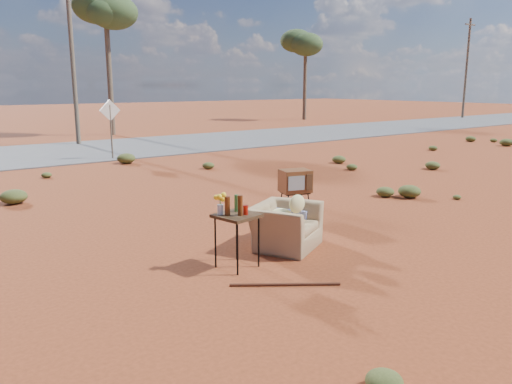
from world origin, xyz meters
TOP-DOWN VIEW (x-y plane):
  - ground at (0.00, 0.00)m, footprint 140.00×140.00m
  - highway at (0.00, 15.00)m, footprint 140.00×7.00m
  - armchair at (0.05, 0.33)m, footprint 1.47×1.36m
  - tv_unit at (1.53, 1.79)m, footprint 0.71×0.64m
  - side_table at (-1.25, 0.01)m, footprint 0.67×0.67m
  - rusty_bar at (-1.10, -1.01)m, footprint 1.26×0.91m
  - road_sign at (1.50, 12.00)m, footprint 0.78×0.06m
  - eucalyptus_center at (5.00, 21.00)m, footprint 3.20×3.20m
  - eucalyptus_right at (22.00, 24.00)m, footprint 3.20×3.20m
  - utility_pole_center at (2.00, 17.50)m, footprint 1.40×0.20m
  - utility_pole_east at (34.00, 17.50)m, footprint 1.40×0.20m
  - scrub_patch at (-0.82, 4.41)m, footprint 17.49×8.07m

SIDE VIEW (x-z plane):
  - ground at x=0.00m, z-range 0.00..0.00m
  - highway at x=0.00m, z-range 0.00..0.04m
  - rusty_bar at x=-1.10m, z-range 0.00..0.04m
  - scrub_patch at x=-0.82m, z-range -0.03..0.30m
  - armchair at x=0.05m, z-range -0.03..0.96m
  - tv_unit at x=1.53m, z-range 0.24..1.20m
  - side_table at x=-1.25m, z-range 0.28..1.42m
  - road_sign at x=1.50m, z-range 0.41..2.60m
  - utility_pole_center at x=2.00m, z-range 0.15..8.15m
  - utility_pole_east at x=34.00m, z-range 0.15..8.15m
  - eucalyptus_right at x=22.00m, z-range 2.39..9.49m
  - eucalyptus_center at x=5.00m, z-range 2.63..10.23m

